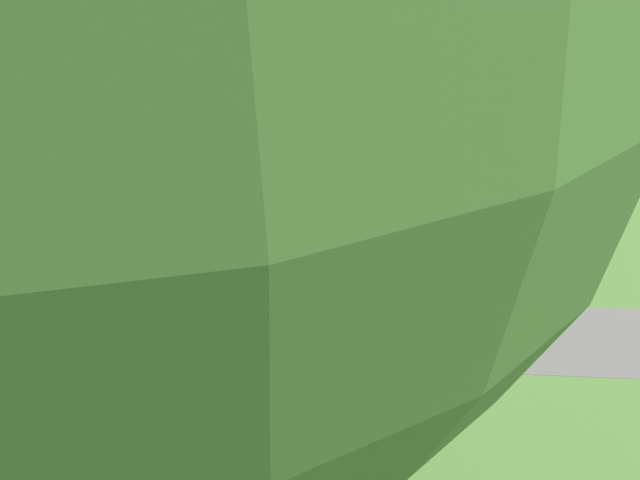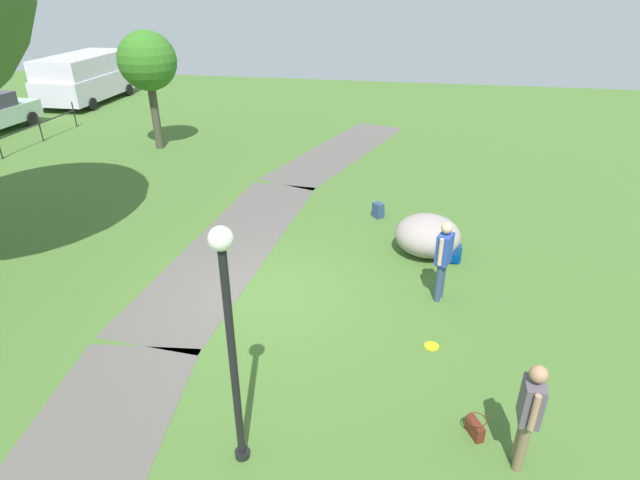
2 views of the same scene
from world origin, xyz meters
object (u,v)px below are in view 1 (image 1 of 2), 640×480
backpack_by_boulder (253,185)px  man_near_boulder (308,167)px  lamp_post (502,178)px  lawn_boulder (235,185)px  woman_with_handbag (460,164)px  handbag_on_grass (442,200)px  frisbee_on_grass (367,209)px  large_shade_tree (136,28)px  spare_backpack_on_lawn (150,210)px

backpack_by_boulder → man_near_boulder: bearing=166.6°
lamp_post → lawn_boulder: size_ratio=1.94×
woman_with_handbag → handbag_on_grass: size_ratio=4.56×
frisbee_on_grass → lawn_boulder: bearing=1.7°
handbag_on_grass → backpack_by_boulder: (5.00, 0.04, 0.05)m
lawn_boulder → backpack_by_boulder: lawn_boulder is taller
lawn_boulder → woman_with_handbag: bearing=-168.3°
lawn_boulder → woman_with_handbag: woman_with_handbag is taller
lawn_boulder → frisbee_on_grass: 3.47m
large_shade_tree → woman_with_handbag: size_ratio=5.40×
lawn_boulder → large_shade_tree: bearing=106.0°
lamp_post → handbag_on_grass: size_ratio=9.44×
backpack_by_boulder → frisbee_on_grass: (-3.14, 0.52, -0.18)m
woman_with_handbag → spare_backpack_on_lawn: 7.91m
large_shade_tree → lawn_boulder: size_ratio=5.06×
lawn_boulder → man_near_boulder: size_ratio=1.05×
lawn_boulder → backpack_by_boulder: size_ratio=4.43×
man_near_boulder → large_shade_tree: bearing=95.5°
handbag_on_grass → backpack_by_boulder: size_ratio=0.91×
woman_with_handbag → man_near_boulder: bearing=13.7°
lawn_boulder → man_near_boulder: 1.96m
lawn_boulder → handbag_on_grass: lawn_boulder is taller
large_shade_tree → man_near_boulder: large_shade_tree is taller
lamp_post → man_near_boulder: 5.23m
handbag_on_grass → spare_backpack_on_lawn: spare_backpack_on_lawn is taller
man_near_boulder → backpack_by_boulder: bearing=-13.4°
backpack_by_boulder → frisbee_on_grass: bearing=170.5°
spare_backpack_on_lawn → lawn_boulder: bearing=-145.0°
man_near_boulder → spare_backpack_on_lawn: (3.68, 1.51, -0.79)m
lawn_boulder → man_near_boulder: (-1.88, -0.24, 0.52)m
lamp_post → lawn_boulder: (6.23, -2.43, -1.67)m
lawn_boulder → frisbee_on_grass: size_ratio=6.95×
handbag_on_grass → lawn_boulder: bearing=7.2°
woman_with_handbag → spare_backpack_on_lawn: woman_with_handbag is taller
large_shade_tree → spare_backpack_on_lawn: 11.51m
man_near_boulder → spare_backpack_on_lawn: man_near_boulder is taller
lamp_post → frisbee_on_grass: lamp_post is taller
man_near_boulder → woman_with_handbag: bearing=-166.3°
large_shade_tree → backpack_by_boulder: bearing=-76.4°
lawn_boulder → spare_backpack_on_lawn: bearing=35.0°
lamp_post → lawn_boulder: lamp_post is taller
spare_backpack_on_lawn → handbag_on_grass: bearing=-164.8°
lawn_boulder → backpack_by_boulder: 0.74m
backpack_by_boulder → spare_backpack_on_lawn: same height
lawn_boulder → woman_with_handbag: (-5.69, -1.17, 0.50)m
woman_with_handbag → spare_backpack_on_lawn: bearing=18.0°
man_near_boulder → handbag_on_grass: 3.54m
large_shade_tree → backpack_by_boulder: 12.40m
lamp_post → frisbee_on_grass: 4.33m
lamp_post → frisbee_on_grass: bearing=-42.2°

